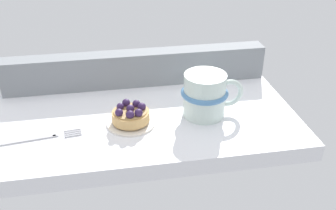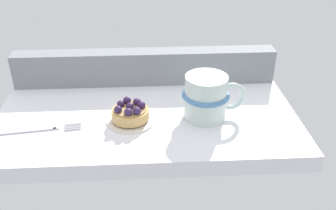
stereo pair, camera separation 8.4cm
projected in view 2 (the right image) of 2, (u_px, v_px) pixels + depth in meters
The scene contains 6 objects.
ground_plane at pixel (146, 120), 89.20cm from camera, with size 68.40×37.16×3.76cm, color white.
window_rail_back at pixel (145, 67), 99.91cm from camera, with size 67.03×5.24×8.77cm, color gray.
dessert_plate at pixel (131, 120), 84.82cm from camera, with size 10.64×10.64×0.91cm.
raspberry_tart at pixel (130, 112), 83.80cm from camera, with size 8.17×8.17×3.91cm.
coffee_mug at pixel (207, 97), 84.34cm from camera, with size 14.27×10.57×10.00cm.
dessert_fork at pixel (40, 129), 81.70cm from camera, with size 17.52×3.79×0.60cm.
Camera 2 is at (0.57, -75.86, 45.42)cm, focal length 41.08 mm.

